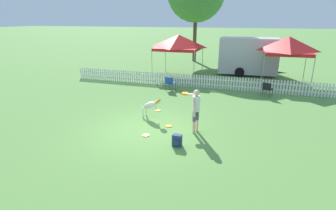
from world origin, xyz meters
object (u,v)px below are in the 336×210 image
object	(u,v)px
frisbee_near_handler	(158,111)
frisbee_midfield	(146,135)
frisbee_near_dog	(169,126)
folding_chair_blue_left	(267,88)
folding_chair_center	(170,82)
backpack_on_grass	(177,140)
equipment_trailer	(248,56)
handler_person	(195,106)
canopy_tent_main	(179,42)
canopy_tent_secondary	(288,45)
leaping_dog	(150,105)

from	to	relation	value
frisbee_near_handler	frisbee_midfield	xyz separation A→B (m)	(0.50, -2.66, 0.00)
frisbee_near_handler	frisbee_near_dog	size ratio (longest dim) A/B	1.00
frisbee_midfield	folding_chair_blue_left	distance (m)	7.98
frisbee_near_dog	folding_chair_blue_left	size ratio (longest dim) A/B	0.33
frisbee_midfield	folding_chair_center	xyz separation A→B (m)	(-1.07, 6.31, 0.47)
frisbee_midfield	frisbee_near_handler	bearing A→B (deg)	100.64
frisbee_near_handler	backpack_on_grass	xyz separation A→B (m)	(1.80, -3.10, 0.19)
frisbee_near_dog	equipment_trailer	world-z (taller)	equipment_trailer
backpack_on_grass	equipment_trailer	xyz separation A→B (m)	(1.76, 13.04, 1.22)
folding_chair_blue_left	frisbee_midfield	bearing A→B (deg)	79.18
handler_person	equipment_trailer	distance (m)	11.79
frisbee_midfield	equipment_trailer	distance (m)	13.04
frisbee_near_dog	equipment_trailer	size ratio (longest dim) A/B	0.05
folding_chair_blue_left	equipment_trailer	bearing A→B (deg)	-55.81
handler_person	folding_chair_blue_left	world-z (taller)	handler_person
backpack_on_grass	equipment_trailer	world-z (taller)	equipment_trailer
canopy_tent_main	folding_chair_center	bearing A→B (deg)	-81.04
frisbee_near_handler	canopy_tent_main	world-z (taller)	canopy_tent_main
frisbee_midfield	equipment_trailer	bearing A→B (deg)	76.32
frisbee_near_handler	equipment_trailer	xyz separation A→B (m)	(3.57, 9.94, 1.41)
frisbee_near_dog	backpack_on_grass	xyz separation A→B (m)	(0.77, -1.51, 0.19)
canopy_tent_secondary	frisbee_near_dog	bearing A→B (deg)	-118.46
frisbee_near_handler	canopy_tent_main	distance (m)	8.17
frisbee_midfield	folding_chair_center	world-z (taller)	folding_chair_center
handler_person	leaping_dog	distance (m)	2.31
frisbee_near_handler	equipment_trailer	size ratio (longest dim) A/B	0.05
frisbee_midfield	folding_chair_center	distance (m)	6.42
backpack_on_grass	folding_chair_blue_left	bearing A→B (deg)	66.97
frisbee_near_handler	backpack_on_grass	bearing A→B (deg)	-59.77
backpack_on_grass	folding_chair_center	distance (m)	7.16
backpack_on_grass	canopy_tent_main	xyz separation A→B (m)	(-3.02, 10.80, 2.24)
handler_person	frisbee_near_dog	world-z (taller)	handler_person
leaping_dog	frisbee_near_dog	world-z (taller)	leaping_dog
equipment_trailer	leaping_dog	bearing A→B (deg)	-110.53
folding_chair_blue_left	equipment_trailer	xyz separation A→B (m)	(-1.26, 5.91, 0.95)
frisbee_near_dog	canopy_tent_main	distance (m)	9.86
canopy_tent_secondary	equipment_trailer	distance (m)	3.57
leaping_dog	folding_chair_center	distance (m)	4.61
canopy_tent_secondary	backpack_on_grass	bearing A→B (deg)	-111.38
handler_person	frisbee_near_handler	world-z (taller)	handler_person
handler_person	frisbee_midfield	world-z (taller)	handler_person
frisbee_midfield	backpack_on_grass	bearing A→B (deg)	-18.49
equipment_trailer	canopy_tent_secondary	bearing A→B (deg)	-48.21
frisbee_near_dog	leaping_dog	bearing A→B (deg)	147.46
frisbee_midfield	equipment_trailer	world-z (taller)	equipment_trailer
folding_chair_blue_left	equipment_trailer	distance (m)	6.12
folding_chair_center	handler_person	bearing A→B (deg)	126.15
frisbee_midfield	handler_person	bearing A→B (deg)	29.58
folding_chair_blue_left	leaping_dog	bearing A→B (deg)	67.76
frisbee_midfield	folding_chair_center	size ratio (longest dim) A/B	0.32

